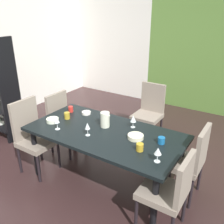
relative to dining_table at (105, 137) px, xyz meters
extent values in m
cube|color=#321F20|center=(-0.21, 0.10, -0.68)|extent=(5.64, 6.25, 0.02)
cube|color=white|center=(-1.95, 3.18, 0.70)|extent=(2.15, 0.10, 2.74)
cube|color=black|center=(0.00, 0.00, 0.06)|extent=(1.94, 0.98, 0.04)
cylinder|color=black|center=(-0.87, 0.39, -0.32)|extent=(0.07, 0.07, 0.71)
cylinder|color=black|center=(0.87, 0.39, -0.32)|extent=(0.07, 0.07, 0.71)
cylinder|color=black|center=(-0.87, -0.39, -0.32)|extent=(0.07, 0.07, 0.71)
cylinder|color=black|center=(0.87, -0.39, -0.32)|extent=(0.07, 0.07, 0.71)
cube|color=gray|center=(-0.02, 1.29, -0.22)|extent=(0.44, 0.44, 0.07)
cube|color=gray|center=(-0.02, 1.49, 0.05)|extent=(0.42, 0.05, 0.53)
cylinder|color=black|center=(0.17, 1.10, -0.46)|extent=(0.04, 0.04, 0.42)
cylinder|color=black|center=(-0.21, 1.10, -0.46)|extent=(0.04, 0.04, 0.42)
cylinder|color=black|center=(0.17, 1.48, -0.46)|extent=(0.04, 0.04, 0.42)
cylinder|color=black|center=(-0.21, 1.48, -0.46)|extent=(0.04, 0.04, 0.42)
cube|color=gray|center=(0.91, 0.31, -0.22)|extent=(0.44, 0.44, 0.07)
cube|color=gray|center=(1.11, 0.31, 0.03)|extent=(0.05, 0.42, 0.50)
cylinder|color=black|center=(0.72, 0.12, -0.46)|extent=(0.04, 0.04, 0.42)
cylinder|color=black|center=(0.72, 0.50, -0.46)|extent=(0.04, 0.04, 0.42)
cylinder|color=black|center=(1.10, 0.12, -0.46)|extent=(0.04, 0.04, 0.42)
cylinder|color=black|center=(1.10, 0.50, -0.46)|extent=(0.04, 0.04, 0.42)
cube|color=gray|center=(-0.91, -0.31, -0.22)|extent=(0.44, 0.44, 0.07)
cube|color=gray|center=(-1.11, -0.31, 0.07)|extent=(0.05, 0.42, 0.58)
cylinder|color=black|center=(-0.72, -0.12, -0.46)|extent=(0.04, 0.04, 0.42)
cylinder|color=black|center=(-0.72, -0.50, -0.46)|extent=(0.04, 0.04, 0.42)
cylinder|color=black|center=(-1.10, -0.12, -0.46)|extent=(0.04, 0.04, 0.42)
cylinder|color=black|center=(-1.10, -0.50, -0.46)|extent=(0.04, 0.04, 0.42)
cube|color=gray|center=(0.91, -0.31, -0.22)|extent=(0.44, 0.44, 0.07)
cube|color=gray|center=(1.11, -0.31, 0.02)|extent=(0.05, 0.42, 0.47)
cylinder|color=black|center=(0.72, -0.50, -0.46)|extent=(0.04, 0.04, 0.42)
cylinder|color=black|center=(0.72, -0.12, -0.46)|extent=(0.04, 0.04, 0.42)
cylinder|color=black|center=(1.10, -0.12, -0.46)|extent=(0.04, 0.04, 0.42)
cube|color=gray|center=(-0.91, 0.31, -0.22)|extent=(0.44, 0.44, 0.07)
cube|color=gray|center=(-1.11, 0.31, 0.03)|extent=(0.05, 0.42, 0.49)
cylinder|color=black|center=(-0.72, 0.50, -0.46)|extent=(0.04, 0.04, 0.42)
cylinder|color=black|center=(-0.72, 0.12, -0.46)|extent=(0.04, 0.04, 0.42)
cylinder|color=black|center=(-1.10, 0.50, -0.46)|extent=(0.04, 0.04, 0.42)
cylinder|color=black|center=(-1.10, 0.12, -0.46)|extent=(0.04, 0.04, 0.42)
cube|color=black|center=(-1.94, 0.09, 0.20)|extent=(0.05, 0.36, 1.75)
cube|color=black|center=(-2.40, 0.09, -0.50)|extent=(0.94, 0.36, 0.02)
cylinder|color=white|center=(-2.37, 0.09, -0.47)|extent=(0.14, 0.14, 0.02)
cylinder|color=silver|center=(-0.12, -0.19, 0.08)|extent=(0.06, 0.06, 0.00)
cylinder|color=silver|center=(-0.12, -0.19, 0.12)|extent=(0.01, 0.01, 0.08)
cone|color=silver|center=(-0.12, -0.19, 0.20)|extent=(0.06, 0.06, 0.08)
cylinder|color=silver|center=(0.81, -0.25, 0.08)|extent=(0.06, 0.06, 0.00)
cylinder|color=silver|center=(0.81, -0.25, 0.12)|extent=(0.01, 0.01, 0.08)
cone|color=silver|center=(0.81, -0.25, 0.20)|extent=(0.08, 0.08, 0.07)
cylinder|color=silver|center=(-0.53, -0.27, 0.08)|extent=(0.06, 0.06, 0.00)
cylinder|color=silver|center=(-0.53, -0.27, 0.13)|extent=(0.01, 0.01, 0.09)
cone|color=silver|center=(-0.53, -0.27, 0.21)|extent=(0.07, 0.07, 0.07)
cylinder|color=silver|center=(0.24, 0.29, 0.08)|extent=(0.06, 0.06, 0.00)
cylinder|color=silver|center=(0.24, 0.29, 0.12)|extent=(0.01, 0.01, 0.07)
cone|color=silver|center=(0.24, 0.29, 0.20)|extent=(0.07, 0.07, 0.09)
cylinder|color=#EBE7C4|center=(0.41, 0.05, 0.10)|extent=(0.19, 0.19, 0.05)
cylinder|color=white|center=(-0.52, 0.30, 0.10)|extent=(0.13, 0.13, 0.04)
cylinder|color=white|center=(-0.74, -0.15, 0.10)|extent=(0.16, 0.16, 0.05)
cylinder|color=red|center=(-0.76, 0.24, 0.12)|extent=(0.07, 0.07, 0.09)
cylinder|color=#B29128|center=(-0.64, 0.03, 0.12)|extent=(0.08, 0.08, 0.09)
cylinder|color=#175D9A|center=(0.70, 0.11, 0.12)|extent=(0.08, 0.08, 0.08)
cylinder|color=gold|center=(0.57, -0.16, 0.12)|extent=(0.08, 0.08, 0.08)
cylinder|color=silver|center=(-0.07, 0.11, 0.18)|extent=(0.12, 0.12, 0.20)
cone|color=silver|center=(-0.02, 0.11, 0.26)|extent=(0.04, 0.04, 0.04)
camera|label=1|loc=(1.56, -2.25, 1.52)|focal=40.00mm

